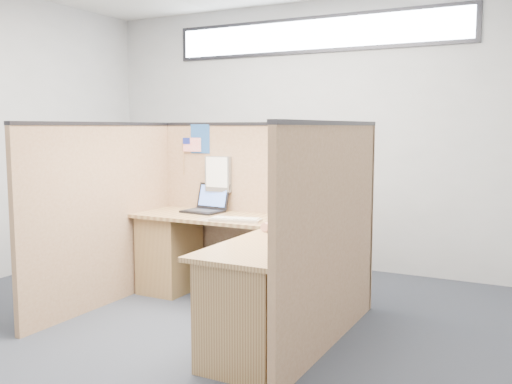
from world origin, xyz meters
The scene contains 14 objects.
floor centered at (0.00, 0.00, 0.00)m, with size 5.00×5.00×0.00m, color #21252F.
wall_back centered at (0.00, 2.25, 1.40)m, with size 5.00×5.00×0.00m, color #A2A4A7.
clerestory_window centered at (0.00, 2.23, 2.45)m, with size 3.30×0.04×0.38m.
cubicle_partitions centered at (0.00, 0.43, 0.77)m, with size 2.06×1.83×1.53m.
l_desk centered at (0.18, 0.29, 0.39)m, with size 1.95×1.75×0.73m.
laptop centered at (-0.45, 0.84, 0.79)m, with size 0.36×0.36×0.25m.
keyboard centered at (0.04, 0.50, 0.74)m, with size 0.44×0.23×0.03m.
mouse centered at (0.47, 0.48, 0.75)m, with size 0.10×0.06×0.04m, color silver.
hand_forearm centered at (0.48, 0.35, 0.76)m, with size 0.10×0.36×0.08m.
blue_poster centered at (-0.60, 0.97, 1.38)m, with size 0.20×0.00×0.27m, color navy.
american_flag centered at (-0.71, 0.96, 1.31)m, with size 0.20×0.01×0.34m.
file_holder centered at (-0.39, 0.94, 1.06)m, with size 0.25×0.05×0.32m.
paper_left centered at (0.38, 0.97, 1.15)m, with size 0.21×0.00×0.26m, color white.
paper_right centered at (0.40, 0.97, 1.08)m, with size 0.24×0.00×0.31m, color white.
Camera 1 is at (2.30, -3.46, 1.49)m, focal length 40.00 mm.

